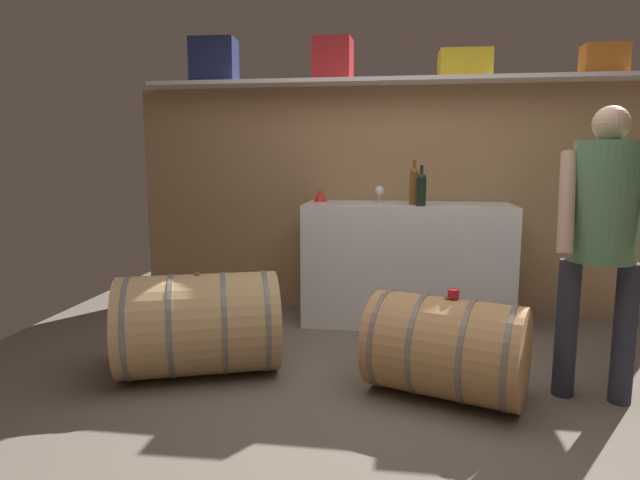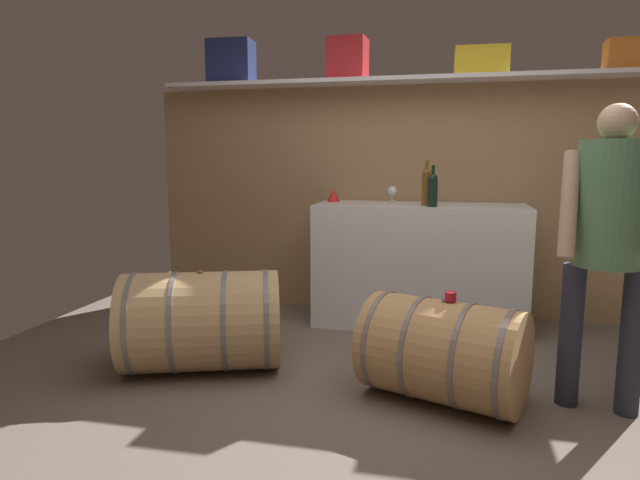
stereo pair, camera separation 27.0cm
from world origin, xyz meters
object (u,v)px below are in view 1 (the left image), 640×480
Objects in this scene: toolcase_red at (333,60)px; wine_bottle_amber at (414,185)px; wine_barrel_near at (446,347)px; toolcase_orange at (604,60)px; tasting_cup at (453,294)px; toolcase_navy at (214,61)px; toolcase_yellow at (465,64)px; wine_glass at (380,191)px; wine_bottle_dark at (421,189)px; winemaker_pouring at (604,224)px; work_cabinet at (406,263)px; wine_barrel_far at (199,324)px; red_funnel at (320,195)px.

toolcase_red is 0.98× the size of wine_bottle_amber.
wine_barrel_near is at bearing -59.48° from toolcase_red.
tasting_cup is at bearing -126.88° from toolcase_orange.
toolcase_navy is 1.00m from toolcase_red.
toolcase_yellow reaches higher than tasting_cup.
toolcase_orange reaches higher than toolcase_yellow.
wine_barrel_near is (-0.21, -1.60, -1.76)m from toolcase_yellow.
tasting_cup is at bearing 19.78° from wine_barrel_near.
wine_glass is 2.25× the size of tasting_cup.
toolcase_navy reaches higher than wine_bottle_amber.
winemaker_pouring is at bearing -50.58° from wine_bottle_dark.
work_cabinet is (-1.45, -0.22, -1.57)m from toolcase_orange.
wine_barrel_far is (-1.47, 0.12, 0.03)m from wine_barrel_near.
toolcase_navy is at bearing 172.70° from wine_glass.
red_funnel is at bearing 122.43° from tasting_cup.
red_funnel is 0.07× the size of winemaker_pouring.
wine_bottle_dark is at bearing -20.82° from red_funnel.
wine_bottle_dark is (0.72, -0.42, -1.01)m from toolcase_red.
toolcase_orange is (3.07, 0.00, -0.07)m from toolcase_navy.
tasting_cup is (0.86, -1.60, -1.51)m from toolcase_red.
toolcase_yellow is 1.18× the size of wine_bottle_amber.
tasting_cup is (-1.21, -1.60, -1.46)m from toolcase_orange.
wine_bottle_dark is 0.19× the size of winemaker_pouring.
work_cabinet is 11.88× the size of wine_glass.
work_cabinet is at bearing -9.20° from wine_glass.
toolcase_navy is at bearing 139.24° from tasting_cup.
toolcase_navy is 1.22× the size of wine_bottle_dark.
red_funnel is 1.82m from tasting_cup.
toolcase_orange is at bearing 72.14° from wine_barrel_near.
toolcase_yellow reaches higher than wine_barrel_near.
tasting_cup is at bearing -80.33° from work_cabinet.
toolcase_orange is at bearing -3.00° from toolcase_navy.
toolcase_orange is 0.33× the size of wine_barrel_near.
wine_bottle_amber is 3.06× the size of red_funnel.
toolcase_orange is 0.20× the size of winemaker_pouring.
toolcase_orange reaches higher than red_funnel.
wine_barrel_far is at bearing -151.09° from toolcase_orange.
winemaker_pouring is (0.58, -1.53, -1.07)m from toolcase_yellow.
wine_glass is at bearing -173.73° from toolcase_orange.
toolcase_navy is at bearing -176.89° from toolcase_red.
tasting_cup is at bearing -81.47° from wine_bottle_amber.
toolcase_orange is 2.87× the size of red_funnel.
toolcase_yellow is at bearing 27.35° from work_cabinet.
red_funnel is at bearing 165.52° from wine_bottle_amber.
toolcase_orange reaches higher than winemaker_pouring.
wine_barrel_far is at bearing -111.84° from red_funnel.
work_cabinet is 0.89m from red_funnel.
work_cabinet is 1.41m from tasting_cup.
winemaker_pouring is (0.79, 0.08, 0.69)m from wine_barrel_near.
toolcase_navy is 3.05m from wine_barrel_near.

